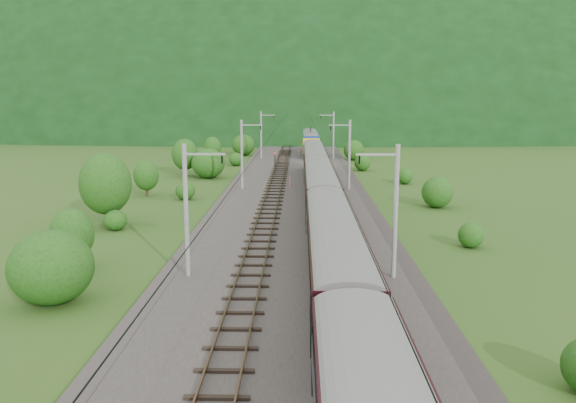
{
  "coord_description": "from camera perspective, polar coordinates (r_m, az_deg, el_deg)",
  "views": [
    {
      "loc": [
        0.59,
        -32.46,
        11.09
      ],
      "look_at": [
        -0.42,
        12.12,
        2.6
      ],
      "focal_mm": 35.0,
      "sensor_mm": 36.0,
      "label": 1
    }
  ],
  "objects": [
    {
      "name": "track_right",
      "position": [
        43.83,
        3.63,
        -3.4
      ],
      "size": [
        2.4,
        220.0,
        0.27
      ],
      "color": "brown",
      "rests_on": "railbed"
    },
    {
      "name": "railbed",
      "position": [
        43.85,
        0.48,
        -3.67
      ],
      "size": [
        14.0,
        220.0,
        0.3
      ],
      "primitive_type": "cube",
      "color": "#38332D",
      "rests_on": "ground"
    },
    {
      "name": "overhead_wires",
      "position": [
        42.65,
        0.5,
        5.41
      ],
      "size": [
        4.83,
        198.0,
        0.03
      ],
      "color": "black",
      "rests_on": "ground"
    },
    {
      "name": "mountain_main",
      "position": [
        292.67,
        1.19,
        8.61
      ],
      "size": [
        504.0,
        360.0,
        244.0
      ],
      "primitive_type": "ellipsoid",
      "color": "#113311",
      "rests_on": "ground"
    },
    {
      "name": "signal",
      "position": [
        85.12,
        -1.34,
        4.37
      ],
      "size": [
        0.24,
        0.24,
        2.2
      ],
      "color": "black",
      "rests_on": "railbed"
    },
    {
      "name": "vegetation_right",
      "position": [
        67.25,
        10.81,
        2.2
      ],
      "size": [
        7.79,
        108.49,
        3.14
      ],
      "color": "#204512",
      "rests_on": "ground"
    },
    {
      "name": "vegetation_left",
      "position": [
        52.34,
        -14.47,
        0.86
      ],
      "size": [
        11.59,
        145.7,
        6.27
      ],
      "color": "#204512",
      "rests_on": "ground"
    },
    {
      "name": "train",
      "position": [
        29.99,
        4.73,
        -4.09
      ],
      "size": [
        2.87,
        157.45,
        4.98
      ],
      "color": "black",
      "rests_on": "ground"
    },
    {
      "name": "catenary_left",
      "position": [
        65.14,
        -4.64,
        4.94
      ],
      "size": [
        2.54,
        192.28,
        8.0
      ],
      "color": "gray",
      "rests_on": "railbed"
    },
    {
      "name": "hazard_post_far",
      "position": [
        100.89,
        1.14,
        5.13
      ],
      "size": [
        0.18,
        0.18,
        1.71
      ],
      "primitive_type": "cylinder",
      "color": "red",
      "rests_on": "railbed"
    },
    {
      "name": "mountain_ridge",
      "position": [
        353.83,
        -18.85,
        8.42
      ],
      "size": [
        336.0,
        280.0,
        132.0
      ],
      "primitive_type": "ellipsoid",
      "color": "#113311",
      "rests_on": "ground"
    },
    {
      "name": "ground",
      "position": [
        34.31,
        0.24,
        -8.08
      ],
      "size": [
        600.0,
        600.0,
        0.0
      ],
      "primitive_type": "plane",
      "color": "#2A4F18",
      "rests_on": "ground"
    },
    {
      "name": "hazard_post_near",
      "position": [
        66.4,
        0.24,
        2.02
      ],
      "size": [
        0.14,
        0.14,
        1.34
      ],
      "primitive_type": "cylinder",
      "color": "red",
      "rests_on": "railbed"
    },
    {
      "name": "catenary_right",
      "position": [
        65.03,
        6.19,
        4.9
      ],
      "size": [
        2.54,
        192.28,
        8.0
      ],
      "color": "gray",
      "rests_on": "railbed"
    },
    {
      "name": "track_left",
      "position": [
        43.9,
        -2.66,
        -3.37
      ],
      "size": [
        2.4,
        220.0,
        0.27
      ],
      "color": "brown",
      "rests_on": "railbed"
    }
  ]
}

